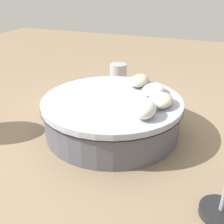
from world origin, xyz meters
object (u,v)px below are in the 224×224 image
object	(u,v)px
round_bed	(112,115)
throw_pillow_1	(160,100)
side_table	(118,75)
throw_pillow_3	(139,80)
throw_pillow_2	(153,90)
throw_pillow_0	(145,110)

from	to	relation	value
round_bed	throw_pillow_1	world-z (taller)	throw_pillow_1
side_table	throw_pillow_3	bearing A→B (deg)	34.22
throw_pillow_2	side_table	world-z (taller)	throw_pillow_2
round_bed	throw_pillow_3	bearing A→B (deg)	164.46
throw_pillow_0	throw_pillow_2	bearing A→B (deg)	-173.35
throw_pillow_3	side_table	bearing A→B (deg)	-145.78
throw_pillow_2	throw_pillow_1	bearing A→B (deg)	27.17
round_bed	throw_pillow_2	bearing A→B (deg)	129.03
throw_pillow_2	throw_pillow_3	xyz separation A→B (m)	(-0.31, -0.33, 0.01)
throw_pillow_3	throw_pillow_2	bearing A→B (deg)	47.09
throw_pillow_0	throw_pillow_1	xyz separation A→B (m)	(-0.44, 0.10, -0.03)
side_table	throw_pillow_2	bearing A→B (deg)	37.14
throw_pillow_2	side_table	bearing A→B (deg)	-142.86
throw_pillow_2	throw_pillow_0	bearing A→B (deg)	6.65
throw_pillow_1	side_table	distance (m)	2.43
throw_pillow_0	throw_pillow_1	bearing A→B (deg)	166.80
side_table	throw_pillow_0	bearing A→B (deg)	28.20
round_bed	throw_pillow_2	xyz separation A→B (m)	(-0.44, 0.54, 0.35)
throw_pillow_1	throw_pillow_3	size ratio (longest dim) A/B	0.91
throw_pillow_1	side_table	size ratio (longest dim) A/B	1.00
round_bed	throw_pillow_3	xyz separation A→B (m)	(-0.74, 0.21, 0.36)
throw_pillow_2	throw_pillow_3	world-z (taller)	throw_pillow_3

